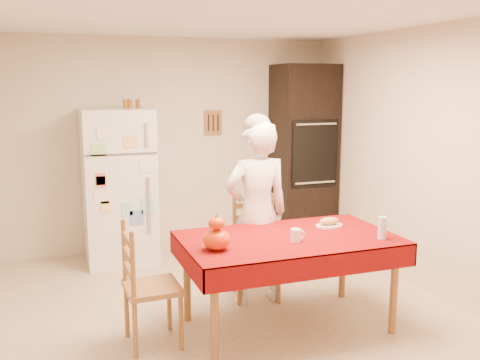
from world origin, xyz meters
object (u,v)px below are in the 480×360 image
chair_far (255,243)px  coffee_mug (296,235)px  oven_cabinet (303,154)px  seated_woman (257,214)px  dining_table (288,245)px  refrigerator (119,186)px  pumpkin_lower (217,240)px  wine_glass (382,228)px  bread_plate (329,226)px  chair_left (144,282)px

chair_far → coffee_mug: chair_far is taller
oven_cabinet → seated_woman: bearing=-127.7°
dining_table → refrigerator: bearing=116.0°
refrigerator → pumpkin_lower: 2.33m
pumpkin_lower → wine_glass: wine_glass is taller
chair_far → coffee_mug: (-0.00, -0.86, 0.30)m
pumpkin_lower → bread_plate: (1.10, 0.29, -0.07)m
refrigerator → wine_glass: (1.72, -2.46, -0.00)m
refrigerator → chair_left: 2.12m
dining_table → bread_plate: (0.46, 0.16, 0.08)m
chair_far → bread_plate: (0.46, -0.55, 0.26)m
oven_cabinet → seated_woman: 2.10m
oven_cabinet → coffee_mug: (-1.23, -2.35, -0.29)m
coffee_mug → bread_plate: (0.46, 0.30, -0.04)m
refrigerator → pumpkin_lower: bearing=-79.8°
seated_woman → chair_left: bearing=23.9°
dining_table → chair_far: 0.74m
chair_left → seated_woman: 1.25m
refrigerator → oven_cabinet: oven_cabinet is taller
chair_far → coffee_mug: 0.91m
coffee_mug → wine_glass: bearing=-13.1°
coffee_mug → bread_plate: 0.55m
refrigerator → chair_far: size_ratio=1.79×
bread_plate → pumpkin_lower: bearing=-165.1°
refrigerator → chair_far: bearing=-54.1°
wine_glass → seated_woman: bearing=129.7°
wine_glass → refrigerator: bearing=125.0°
coffee_mug → wine_glass: wine_glass is taller
chair_far → chair_left: bearing=-138.8°
pumpkin_lower → oven_cabinet: bearing=51.5°
oven_cabinet → coffee_mug: size_ratio=22.00×
chair_far → seated_woman: bearing=-94.2°
oven_cabinet → pumpkin_lower: oven_cabinet is taller
oven_cabinet → bread_plate: oven_cabinet is taller
chair_left → wine_glass: chair_left is taller
seated_woman → wine_glass: (0.72, -0.86, 0.02)m
seated_woman → refrigerator: bearing=-57.9°
refrigerator → pumpkin_lower: (0.41, -2.30, -0.01)m
refrigerator → dining_table: bearing=-64.0°
bread_plate → chair_far: bearing=129.7°
pumpkin_lower → dining_table: bearing=11.5°
chair_far → pumpkin_lower: chair_far is taller
refrigerator → chair_left: bearing=-92.6°
chair_left → coffee_mug: bearing=-102.4°
chair_far → wine_glass: bearing=-44.5°
dining_table → chair_far: size_ratio=1.79×
dining_table → chair_far: chair_far is taller
chair_far → dining_table: bearing=-77.7°
dining_table → seated_woman: (-0.05, 0.56, 0.13)m
chair_left → pumpkin_lower: (0.51, -0.21, 0.33)m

